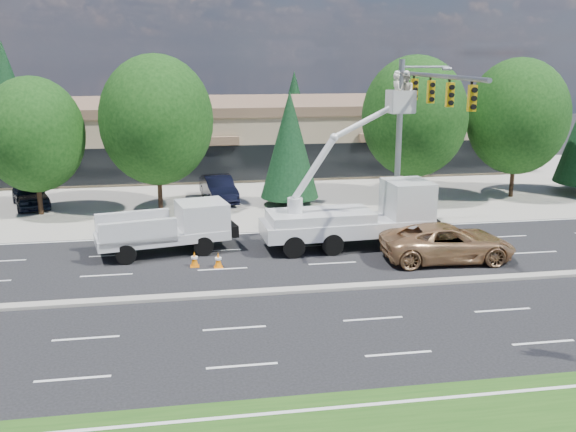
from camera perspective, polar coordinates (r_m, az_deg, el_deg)
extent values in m
plane|color=black|center=(25.67, -5.37, -7.03)|extent=(140.00, 140.00, 0.00)
cube|color=#9B978D|center=(44.88, -7.23, 2.20)|extent=(140.00, 22.00, 0.01)
cube|color=#9B978D|center=(25.65, -5.37, -6.90)|extent=(120.00, 0.55, 0.12)
cube|color=tan|center=(54.33, -7.75, 6.95)|extent=(50.00, 15.00, 5.00)
cube|color=brown|center=(54.06, -7.85, 9.74)|extent=(50.40, 15.40, 0.70)
cube|color=black|center=(47.01, -7.41, 4.60)|extent=(48.00, 0.12, 2.60)
cylinder|color=#332114|center=(40.59, -21.24, 1.94)|extent=(0.28, 0.28, 2.62)
ellipsoid|color=black|center=(40.05, -21.68, 6.73)|extent=(5.83, 5.83, 6.70)
cylinder|color=#332114|center=(39.68, -11.33, 2.67)|extent=(0.28, 0.28, 3.02)
ellipsoid|color=black|center=(39.10, -11.62, 8.35)|extent=(6.72, 6.72, 7.73)
cylinder|color=#332114|center=(40.42, 0.15, 1.55)|extent=(0.26, 0.26, 0.80)
cone|color=black|center=(39.80, 0.15, 6.39)|extent=(3.63, 3.63, 6.63)
cylinder|color=#332114|center=(42.23, 10.93, 3.37)|extent=(0.28, 0.28, 3.00)
ellipsoid|color=black|center=(41.69, 11.19, 8.66)|extent=(6.66, 6.66, 7.66)
cylinder|color=#332114|center=(45.13, 19.32, 3.48)|extent=(0.28, 0.28, 2.95)
ellipsoid|color=black|center=(44.62, 19.73, 8.33)|extent=(6.55, 6.55, 7.53)
cylinder|color=#332114|center=(68.49, -23.33, 5.64)|extent=(0.26, 0.26, 0.80)
cone|color=black|center=(68.01, -23.76, 10.00)|extent=(5.32, 5.32, 9.73)
cylinder|color=#332114|center=(66.53, -11.49, 6.30)|extent=(0.26, 0.26, 0.80)
cone|color=black|center=(66.07, -11.69, 10.28)|extent=(4.76, 4.76, 8.69)
cylinder|color=#332114|center=(67.47, 0.54, 6.69)|extent=(0.26, 0.26, 0.80)
cone|color=black|center=(67.09, 0.55, 9.78)|extent=(3.83, 3.83, 7.00)
cylinder|color=#332114|center=(70.52, 10.26, 6.79)|extent=(0.26, 0.26, 0.80)
cone|color=black|center=(70.10, 10.42, 10.36)|extent=(4.54, 4.54, 8.29)
cylinder|color=gray|center=(35.36, 9.80, 6.26)|extent=(0.32, 0.32, 9.00)
cylinder|color=gray|center=(30.37, 13.23, 12.02)|extent=(0.20, 10.00, 0.20)
cylinder|color=gray|center=(35.49, 12.12, 12.84)|extent=(2.60, 0.12, 0.12)
cube|color=gold|center=(33.20, 11.16, 10.99)|extent=(0.32, 0.22, 1.05)
cube|color=gold|center=(31.15, 12.58, 10.72)|extent=(0.32, 0.22, 1.05)
cube|color=gold|center=(29.12, 14.20, 10.40)|extent=(0.32, 0.22, 1.05)
cube|color=gold|center=(27.12, 16.05, 10.03)|extent=(0.32, 0.22, 1.05)
cube|color=silver|center=(31.08, -11.10, -1.73)|extent=(6.49, 3.46, 0.46)
cube|color=silver|center=(31.26, -7.64, -0.13)|extent=(2.66, 2.62, 1.54)
cube|color=black|center=(31.37, -6.47, 0.34)|extent=(0.48, 1.93, 1.03)
cube|color=silver|center=(31.70, -13.65, -0.59)|extent=(3.48, 1.01, 1.13)
cube|color=silver|center=(29.83, -13.14, -1.49)|extent=(3.48, 1.01, 1.13)
cube|color=silver|center=(31.61, 5.23, -0.93)|extent=(8.48, 2.97, 0.73)
cube|color=silver|center=(32.42, 10.55, 1.27)|extent=(2.22, 2.57, 2.09)
cube|color=black|center=(32.70, 11.83, 1.60)|extent=(0.20, 2.09, 1.25)
cube|color=silver|center=(31.08, 2.87, -0.05)|extent=(5.14, 2.68, 0.52)
cylinder|color=silver|center=(30.64, 0.63, 0.86)|extent=(0.73, 0.73, 0.84)
cube|color=silver|center=(31.47, 9.98, 10.02)|extent=(1.20, 1.00, 1.13)
imported|color=beige|center=(31.36, 9.62, 10.79)|extent=(0.47, 0.68, 1.80)
imported|color=beige|center=(31.54, 10.41, 10.77)|extent=(0.73, 0.91, 1.80)
ellipsoid|color=white|center=(31.32, 9.69, 12.46)|extent=(0.27, 0.27, 0.19)
ellipsoid|color=white|center=(31.50, 10.49, 12.43)|extent=(0.27, 0.27, 0.19)
cube|color=orange|center=(29.19, -8.29, -4.43)|extent=(0.40, 0.40, 0.03)
cone|color=orange|center=(29.08, -8.32, -3.80)|extent=(0.36, 0.36, 0.70)
cylinder|color=white|center=(29.06, -8.32, -3.67)|extent=(0.29, 0.29, 0.10)
cube|color=orange|center=(28.92, -6.20, -4.54)|extent=(0.40, 0.40, 0.03)
cone|color=orange|center=(28.81, -6.22, -3.91)|extent=(0.36, 0.36, 0.70)
cylinder|color=white|center=(28.79, -6.22, -3.78)|extent=(0.29, 0.29, 0.10)
cube|color=orange|center=(30.55, 10.82, -3.68)|extent=(0.40, 0.40, 0.03)
cone|color=orange|center=(30.45, 10.85, -3.08)|extent=(0.36, 0.36, 0.70)
cylinder|color=white|center=(30.43, 10.85, -2.96)|extent=(0.29, 0.29, 0.10)
imported|color=tan|center=(30.40, 14.01, -2.31)|extent=(6.24, 3.13, 1.70)
imported|color=black|center=(42.99, -21.94, 1.85)|extent=(3.33, 5.16, 1.64)
imported|color=black|center=(41.63, -6.19, 2.43)|extent=(2.39, 5.15, 1.64)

